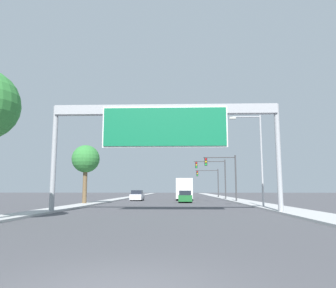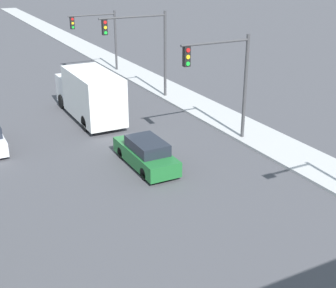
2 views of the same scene
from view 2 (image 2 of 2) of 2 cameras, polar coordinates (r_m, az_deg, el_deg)
The scene contains 6 objects.
sidewalk_right at distance 47.38m, azimuth -6.03°, elevation 9.55°, with size 3.00×120.00×0.15m.
car_mid_right at distance 24.15m, azimuth -2.71°, elevation -1.17°, with size 1.71×4.76×1.52m.
truck_box_primary at distance 31.52m, azimuth -9.54°, elevation 6.00°, with size 2.45×7.97×3.31m.
traffic_light_near_intersection at distance 26.34m, azimuth 7.10°, elevation 8.61°, with size 4.35×0.32×6.20m.
traffic_light_mid_block at distance 34.70m, azimuth -2.80°, elevation 12.40°, with size 5.19×0.32×6.50m.
traffic_light_far_intersection at distance 44.00m, azimuth -8.30°, elevation 13.42°, with size 4.45×0.32×5.58m.
Camera 2 is at (-7.55, 16.97, 10.22)m, focal length 50.00 mm.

